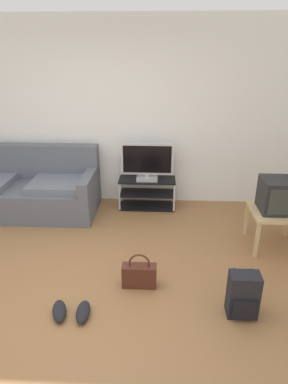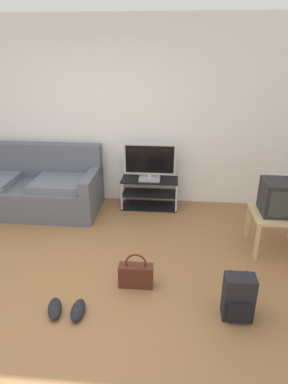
% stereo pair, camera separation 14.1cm
% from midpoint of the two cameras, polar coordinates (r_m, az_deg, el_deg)
% --- Properties ---
extents(ground_plane, '(9.00, 9.80, 0.02)m').
position_cam_midpoint_polar(ground_plane, '(3.47, -12.43, -17.78)').
color(ground_plane, olive).
extents(wall_back, '(9.00, 0.10, 2.70)m').
position_cam_midpoint_polar(wall_back, '(5.11, -6.71, 13.03)').
color(wall_back, white).
rests_on(wall_back, ground_plane).
extents(couch, '(2.11, 0.92, 0.94)m').
position_cam_midpoint_polar(couch, '(5.25, -20.42, 0.39)').
color(couch, '#565B66').
rests_on(couch, ground_plane).
extents(tv_stand, '(0.84, 0.37, 0.45)m').
position_cam_midpoint_polar(tv_stand, '(5.07, -0.26, -0.19)').
color(tv_stand, black).
rests_on(tv_stand, ground_plane).
extents(flat_tv, '(0.76, 0.22, 0.55)m').
position_cam_midpoint_polar(flat_tv, '(4.87, -0.28, 5.10)').
color(flat_tv, '#B2B2B7').
rests_on(flat_tv, tv_stand).
extents(side_table, '(0.58, 0.58, 0.47)m').
position_cam_midpoint_polar(side_table, '(4.26, 20.66, -3.88)').
color(side_table, tan).
rests_on(side_table, ground_plane).
extents(crt_tv, '(0.41, 0.40, 0.39)m').
position_cam_midpoint_polar(crt_tv, '(4.16, 21.10, -0.54)').
color(crt_tv, '#232326').
rests_on(crt_tv, side_table).
extents(backpack, '(0.27, 0.24, 0.44)m').
position_cam_midpoint_polar(backpack, '(3.22, 15.33, -16.67)').
color(backpack, black).
rests_on(backpack, ground_plane).
extents(handbag, '(0.35, 0.13, 0.38)m').
position_cam_midpoint_polar(handbag, '(3.48, -2.00, -13.96)').
color(handbag, '#4C2319').
rests_on(handbag, ground_plane).
extents(sneakers_pair, '(0.39, 0.31, 0.09)m').
position_cam_midpoint_polar(sneakers_pair, '(3.30, -13.59, -19.23)').
color(sneakers_pair, black).
rests_on(sneakers_pair, ground_plane).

